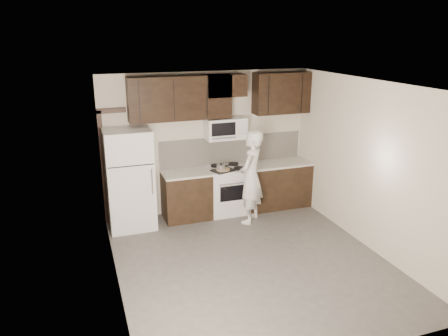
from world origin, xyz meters
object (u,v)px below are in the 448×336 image
stove (227,190)px  person (251,177)px  refrigerator (130,179)px  microwave (225,128)px

stove → person: person is taller
stove → refrigerator: (-1.85, -0.05, 0.44)m
microwave → stove: bearing=-89.9°
refrigerator → person: (2.11, -0.50, -0.03)m
stove → person: (0.26, -0.55, 0.41)m
microwave → person: (0.26, -0.67, -0.78)m
microwave → refrigerator: (-1.85, -0.17, -0.75)m
microwave → refrigerator: bearing=-174.9°
refrigerator → person: size_ratio=1.04×
stove → person: bearing=-65.0°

